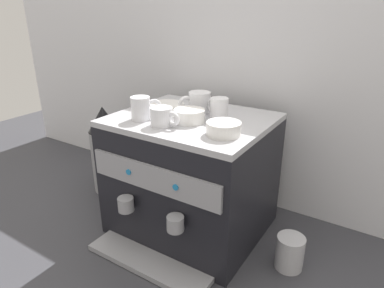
% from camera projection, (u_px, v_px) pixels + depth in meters
% --- Properties ---
extents(ground_plane, '(4.00, 4.00, 0.00)m').
position_uv_depth(ground_plane, '(192.00, 224.00, 1.40)').
color(ground_plane, '#38383D').
extents(tiled_backsplash_wall, '(2.80, 0.03, 0.93)m').
position_uv_depth(tiled_backsplash_wall, '(233.00, 98.00, 1.49)').
color(tiled_backsplash_wall, silver).
rests_on(tiled_backsplash_wall, ground_plane).
extents(espresso_machine, '(0.55, 0.57, 0.46)m').
position_uv_depth(espresso_machine, '(191.00, 175.00, 1.31)').
color(espresso_machine, black).
rests_on(espresso_machine, ground_plane).
extents(ceramic_cup_0, '(0.08, 0.10, 0.08)m').
position_uv_depth(ceramic_cup_0, '(142.00, 108.00, 1.19)').
color(ceramic_cup_0, white).
rests_on(ceramic_cup_0, espresso_machine).
extents(ceramic_cup_1, '(0.10, 0.11, 0.08)m').
position_uv_depth(ceramic_cup_1, '(198.00, 102.00, 1.27)').
color(ceramic_cup_1, white).
rests_on(ceramic_cup_1, espresso_machine).
extents(ceramic_cup_2, '(0.11, 0.07, 0.06)m').
position_uv_depth(ceramic_cup_2, '(162.00, 117.00, 1.13)').
color(ceramic_cup_2, white).
rests_on(ceramic_cup_2, espresso_machine).
extents(ceramic_cup_3, '(0.10, 0.07, 0.08)m').
position_uv_depth(ceramic_cup_3, '(218.00, 108.00, 1.19)').
color(ceramic_cup_3, white).
rests_on(ceramic_cup_3, espresso_machine).
extents(ceramic_bowl_0, '(0.11, 0.11, 0.04)m').
position_uv_depth(ceramic_bowl_0, '(224.00, 129.00, 1.05)').
color(ceramic_bowl_0, white).
rests_on(ceramic_bowl_0, espresso_machine).
extents(ceramic_bowl_1, '(0.13, 0.13, 0.03)m').
position_uv_depth(ceramic_bowl_1, '(167.00, 108.00, 1.28)').
color(ceramic_bowl_1, white).
rests_on(ceramic_bowl_1, espresso_machine).
extents(ceramic_bowl_2, '(0.11, 0.11, 0.04)m').
position_uv_depth(ceramic_bowl_2, '(189.00, 116.00, 1.17)').
color(ceramic_bowl_2, white).
rests_on(ceramic_bowl_2, espresso_machine).
extents(coffee_grinder, '(0.14, 0.14, 0.42)m').
position_uv_depth(coffee_grinder, '(106.00, 149.00, 1.60)').
color(coffee_grinder, '#939399').
rests_on(coffee_grinder, ground_plane).
extents(milk_pitcher, '(0.09, 0.09, 0.12)m').
position_uv_depth(milk_pitcher, '(290.00, 252.00, 1.15)').
color(milk_pitcher, '#B7B7BC').
rests_on(milk_pitcher, ground_plane).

